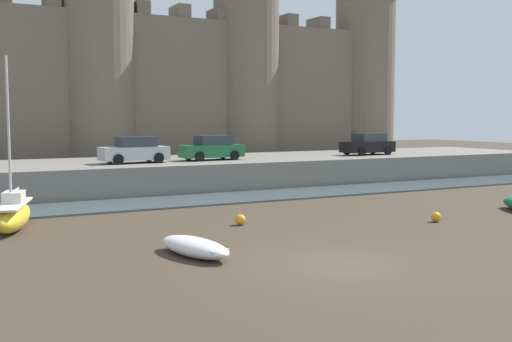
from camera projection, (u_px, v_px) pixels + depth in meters
ground_plane at (340, 264)px, 18.58m from camera, size 160.00×160.00×0.00m
water_channel at (175, 201)px, 32.17m from camera, size 80.00×4.50×0.10m
quay_road at (137, 175)px, 38.53m from camera, size 64.07×10.00×1.76m
castle at (99, 75)px, 47.25m from camera, size 58.56×6.49×20.39m
rowboat_foreground_left at (195, 246)px, 19.61m from camera, size 2.01×3.54×0.61m
sailboat_foreground_right at (13, 214)px, 24.10m from camera, size 2.25×4.55×6.97m
mooring_buoy_near_shore at (240, 220)px, 25.29m from camera, size 0.46×0.46×0.46m
mooring_buoy_near_channel at (436, 217)px, 26.07m from camera, size 0.43×0.43×0.43m
car_quay_east at (135, 150)px, 36.73m from camera, size 4.20×2.08×1.62m
car_quay_centre_east at (212, 148)px, 39.40m from camera, size 4.20×2.08×1.62m
car_quay_centre_west at (368, 144)px, 44.95m from camera, size 4.20×2.08×1.62m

